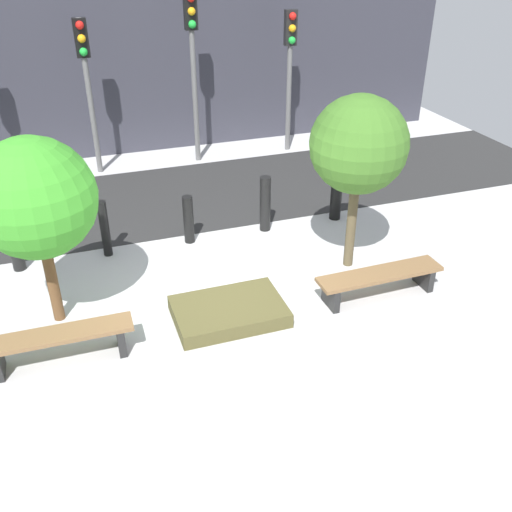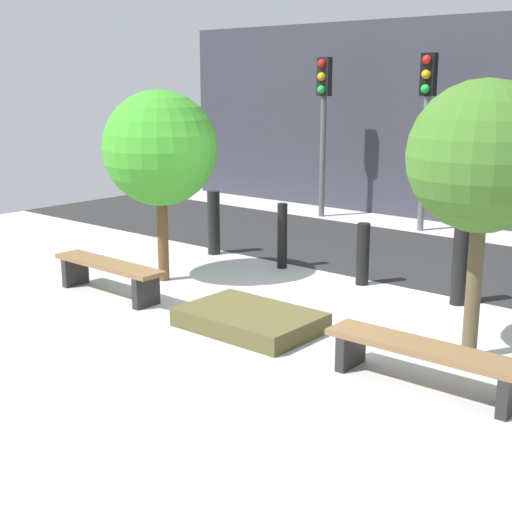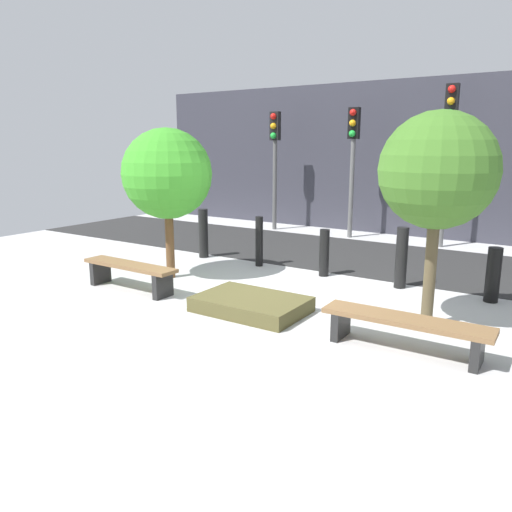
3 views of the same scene
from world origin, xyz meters
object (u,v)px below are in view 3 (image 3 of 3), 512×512
at_px(traffic_light_mid_east, 449,137).
at_px(bench_left, 130,271).
at_px(bollard_right, 401,258).
at_px(planter_bed, 251,304).
at_px(bollard_far_right, 493,275).
at_px(traffic_light_mid_west, 353,148).
at_px(bench_right, 405,326).
at_px(bollard_far_left, 203,233).
at_px(tree_behind_left_bench, 167,174).
at_px(bollard_center, 324,253).
at_px(bollard_left, 259,241).
at_px(tree_behind_right_bench, 438,172).
at_px(traffic_light_west, 275,149).

bearing_deg(traffic_light_mid_east, bench_left, -117.75).
bearing_deg(bollard_right, planter_bed, -120.49).
xyz_separation_m(bench_left, planter_bed, (2.33, 0.20, -0.23)).
relative_size(bollard_far_right, traffic_light_mid_west, 0.26).
relative_size(bench_right, bollard_far_left, 1.88).
bearing_deg(planter_bed, bollard_far_left, 139.67).
relative_size(tree_behind_left_bench, traffic_light_mid_east, 0.72).
xyz_separation_m(bollard_center, bollard_right, (1.45, 0.00, 0.08)).
relative_size(bench_right, tree_behind_left_bench, 0.73).
bearing_deg(traffic_light_mid_west, tree_behind_left_bench, -101.62).
bearing_deg(bollard_center, bollard_left, 180.00).
relative_size(bollard_left, traffic_light_mid_west, 0.30).
distance_m(traffic_light_mid_west, traffic_light_mid_east, 2.36).
xyz_separation_m(planter_bed, bollard_far_left, (-2.90, 2.46, 0.42)).
bearing_deg(traffic_light_mid_east, bollard_far_right, -66.69).
xyz_separation_m(tree_behind_right_bench, bollard_left, (-3.78, 1.66, -1.58)).
bearing_deg(traffic_light_mid_west, bollard_far_right, -44.54).
distance_m(traffic_light_west, traffic_light_mid_east, 4.69).
height_order(bollard_center, bollard_far_right, bollard_center).
distance_m(tree_behind_left_bench, bollard_far_left, 2.22).
bearing_deg(bollard_far_right, traffic_light_west, 148.02).
distance_m(bench_left, bollard_right, 4.63).
bearing_deg(bollard_center, tree_behind_left_bench, -144.62).
bearing_deg(bollard_far_left, planter_bed, -40.33).
distance_m(bench_right, traffic_light_mid_west, 7.79).
height_order(tree_behind_right_bench, bollard_far_left, tree_behind_right_bench).
distance_m(planter_bed, bollard_far_left, 3.82).
xyz_separation_m(tree_behind_right_bench, bollard_right, (-0.89, 1.66, -1.56)).
xyz_separation_m(bench_left, bench_right, (4.67, 0.00, -0.02)).
relative_size(bollard_center, traffic_light_west, 0.27).
bearing_deg(bench_left, bollard_left, 72.38).
distance_m(bollard_far_left, bollard_left, 1.45).
height_order(bollard_far_left, traffic_light_mid_east, traffic_light_mid_east).
distance_m(tree_behind_left_bench, traffic_light_mid_east, 6.70).
bearing_deg(traffic_light_west, bollard_right, -38.89).
distance_m(bollard_center, traffic_light_west, 5.64).
relative_size(bollard_center, traffic_light_mid_west, 0.27).
xyz_separation_m(bench_left, bollard_far_right, (5.23, 2.66, 0.10)).
relative_size(bollard_far_left, traffic_light_mid_west, 0.32).
relative_size(bench_right, traffic_light_west, 0.60).
height_order(bollard_center, bollard_right, bollard_right).
bearing_deg(traffic_light_mid_west, bollard_far_left, -113.32).
height_order(bench_right, traffic_light_mid_east, traffic_light_mid_east).
height_order(bollard_far_left, traffic_light_mid_west, traffic_light_mid_west).
relative_size(bollard_far_left, traffic_light_mid_east, 0.28).
distance_m(bench_left, traffic_light_mid_east, 7.86).
height_order(bench_left, planter_bed, bench_left).
height_order(bollard_right, traffic_light_west, traffic_light_west).
bearing_deg(bench_left, planter_bed, 5.71).
relative_size(bollard_center, traffic_light_mid_east, 0.24).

